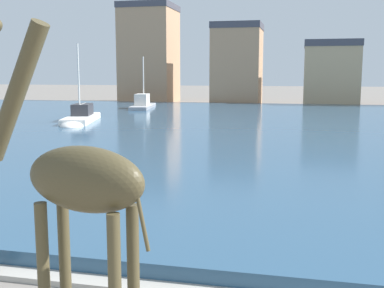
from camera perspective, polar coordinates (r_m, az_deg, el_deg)
harbor_water at (r=33.65m, az=7.94°, el=1.81°), size 91.81×49.85×0.43m
quay_edge_coping at (r=9.53m, az=-6.37°, el=-16.64°), size 91.81×0.50×0.12m
giraffe_statue at (r=6.66m, az=-13.70°, el=-4.80°), size 2.89×1.07×5.09m
sailboat_grey at (r=50.72m, az=-5.80°, el=4.54°), size 2.98×8.11×5.76m
sailboat_white at (r=36.56m, az=-13.25°, el=2.78°), size 3.64×7.86×6.21m
townhouse_narrow_midrow at (r=67.15m, az=-5.12°, el=10.70°), size 7.07×7.27×13.35m
townhouse_wide_warehouse at (r=62.27m, az=5.42°, el=9.47°), size 6.18×6.32×10.31m
townhouse_end_terrace at (r=61.42m, az=16.30°, el=8.09°), size 6.60×6.28×7.98m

